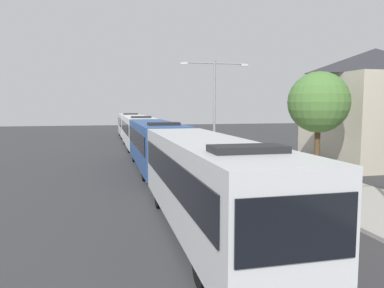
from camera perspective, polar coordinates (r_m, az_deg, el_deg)
name	(u,v)px	position (r m, az deg, el deg)	size (l,w,h in m)	color
bus_lead	(207,181)	(12.17, 2.31, -5.66)	(2.58, 11.72, 3.21)	silver
bus_second_in_line	(155,143)	(24.48, -5.64, 0.12)	(2.58, 12.33, 3.21)	#284C8C
bus_middle	(138,131)	(37.34, -8.28, 2.05)	(2.58, 12.35, 3.21)	silver
bus_fourth_in_line	(129,124)	(50.24, -9.56, 2.98)	(2.58, 10.61, 3.21)	silver
white_suv	(267,176)	(16.80, 11.31, -4.84)	(1.86, 5.02, 1.90)	maroon
streetlamp_mid	(214,97)	(30.05, 3.44, 7.11)	(5.54, 0.28, 7.52)	gray
roadside_tree	(319,103)	(22.53, 18.76, 6.01)	(3.48, 3.48, 5.91)	#4C3823
house_far_gabled	(373,106)	(28.84, 25.88, 5.19)	(7.58, 7.64, 8.03)	#BCB29E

